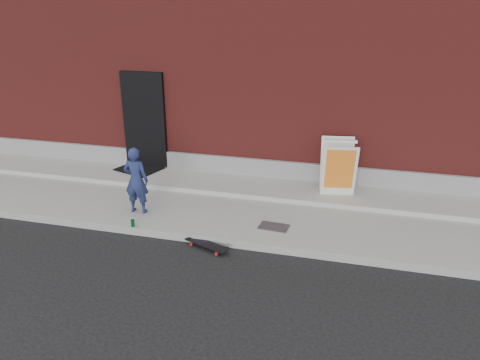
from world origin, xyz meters
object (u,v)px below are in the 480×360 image
(soda_can, at_px, (133,223))
(skateboard, at_px, (207,244))
(pizza_sign, at_px, (338,167))
(child, at_px, (136,180))

(soda_can, bearing_deg, skateboard, -6.51)
(skateboard, relative_size, pizza_sign, 0.74)
(child, bearing_deg, soda_can, 104.56)
(child, relative_size, soda_can, 9.74)
(child, bearing_deg, pizza_sign, -157.63)
(soda_can, bearing_deg, child, 106.98)
(skateboard, bearing_deg, soda_can, 173.49)
(pizza_sign, height_order, soda_can, pizza_sign)
(child, xyz_separation_m, skateboard, (1.68, -0.79, -0.74))
(child, height_order, skateboard, child)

